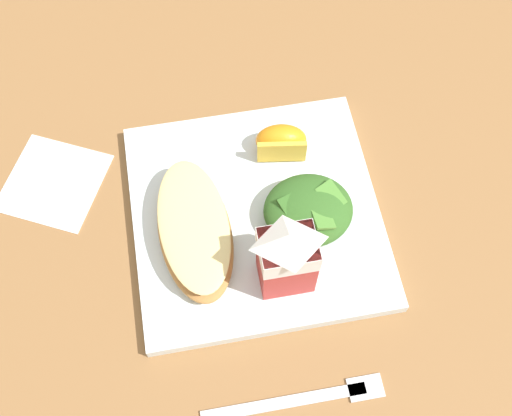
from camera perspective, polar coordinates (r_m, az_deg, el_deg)
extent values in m
plane|color=olive|center=(0.73, 0.00, -0.92)|extent=(3.00, 3.00, 0.00)
cube|color=silver|center=(0.72, 0.00, -0.65)|extent=(0.28, 0.28, 0.02)
ellipsoid|color=#B77F42|center=(0.69, -5.56, -2.13)|extent=(0.09, 0.17, 0.03)
ellipsoid|color=#B22D19|center=(0.68, -5.64, -1.76)|extent=(0.08, 0.16, 0.01)
ellipsoid|color=#EAD184|center=(0.68, -5.69, -1.50)|extent=(0.08, 0.17, 0.01)
ellipsoid|color=#336023|center=(0.70, 4.76, -0.19)|extent=(0.10, 0.09, 0.04)
cube|color=#4C8433|center=(0.69, 6.83, 1.10)|extent=(0.03, 0.04, 0.01)
cube|color=#3D7028|center=(0.70, 6.36, 1.17)|extent=(0.03, 0.04, 0.01)
cube|color=#5B8E3D|center=(0.67, 3.81, -2.02)|extent=(0.03, 0.03, 0.01)
cube|color=#336023|center=(0.68, 3.30, -0.05)|extent=(0.03, 0.04, 0.01)
cube|color=#4C8433|center=(0.68, 6.05, -0.81)|extent=(0.02, 0.03, 0.01)
cube|color=#3D7028|center=(0.68, 6.10, -0.23)|extent=(0.03, 0.04, 0.01)
cube|color=#B7332D|center=(0.64, 2.80, -4.84)|extent=(0.06, 0.04, 0.09)
cube|color=white|center=(0.62, 2.92, -3.76)|extent=(0.06, 0.04, 0.03)
pyramid|color=white|center=(0.59, 3.03, -2.85)|extent=(0.06, 0.04, 0.02)
ellipsoid|color=orange|center=(0.74, 2.29, 6.18)|extent=(0.06, 0.04, 0.04)
cube|color=gold|center=(0.73, 2.35, 5.13)|extent=(0.06, 0.01, 0.03)
cube|color=white|center=(0.79, -17.89, 2.25)|extent=(0.15, 0.15, 0.00)
cube|color=silver|center=(0.66, 2.56, -17.20)|extent=(0.17, 0.01, 0.01)
cube|color=silver|center=(0.68, 9.92, -15.75)|extent=(0.04, 0.02, 0.01)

